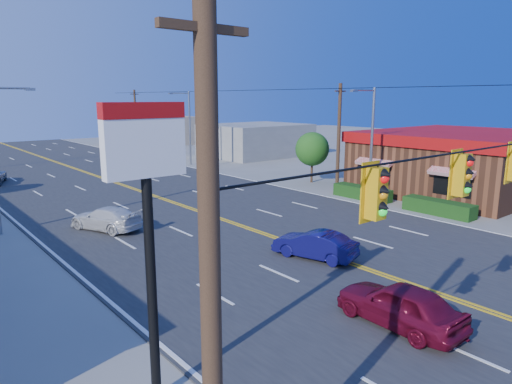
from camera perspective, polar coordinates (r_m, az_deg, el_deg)
road at (r=30.56m, az=-7.94°, el=-2.18°), size 20.00×120.00×0.06m
kfc at (r=39.73m, az=24.12°, el=3.56°), size 16.30×12.40×4.70m
pizza_hut_sign at (r=10.56m, az=-13.48°, el=-0.17°), size 1.90×0.30×6.85m
streetlight_se at (r=32.76m, az=14.09°, el=6.47°), size 2.55×0.25×8.00m
streetlight_ne at (r=50.75m, az=-8.48°, el=8.42°), size 2.55×0.25×8.00m
utility_pole_near at (r=36.35m, az=10.29°, el=6.61°), size 0.28×0.28×8.40m
utility_pole_mid at (r=49.84m, az=-5.87°, el=8.06°), size 0.28×0.28×8.40m
utility_pole_far at (r=65.54m, az=-14.79°, el=8.59°), size 0.28×0.28×8.40m
tree_kfc_rear at (r=40.09m, az=7.04°, el=5.35°), size 2.94×2.94×4.41m
bld_east_mid at (r=59.06m, az=-0.06°, el=6.54°), size 12.00×10.00×4.00m
bld_east_far at (r=75.81m, az=-12.62°, el=7.55°), size 10.00×10.00×4.40m
car_magenta at (r=15.81m, az=17.49°, el=-13.45°), size 1.78×4.27×1.45m
car_blue at (r=21.22m, az=7.34°, el=-6.69°), size 2.43×4.11×1.28m
car_white at (r=26.86m, az=-18.26°, el=-3.26°), size 3.32×4.75×1.28m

